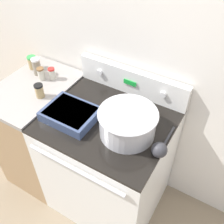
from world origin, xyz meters
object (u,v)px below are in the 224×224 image
(mixing_bowl, at_px, (128,122))
(casserole_dish, at_px, (70,113))
(spice_jar_black_cap, at_px, (39,91))
(ladle, at_px, (160,149))
(spice_jar_brown_cap, at_px, (41,74))
(spice_jar_white_cap, at_px, (37,66))
(spice_jar_red_cap, at_px, (52,74))
(spice_jar_green_cap, at_px, (32,62))

(mixing_bowl, distance_m, casserole_dish, 0.37)
(spice_jar_black_cap, bearing_deg, ladle, -2.16)
(spice_jar_brown_cap, relative_size, spice_jar_white_cap, 0.72)
(spice_jar_black_cap, bearing_deg, spice_jar_brown_cap, 128.82)
(spice_jar_black_cap, bearing_deg, casserole_dish, -9.76)
(mixing_bowl, bearing_deg, casserole_dish, -169.62)
(spice_jar_red_cap, relative_size, spice_jar_brown_cap, 0.95)
(casserole_dish, relative_size, spice_jar_red_cap, 3.61)
(casserole_dish, bearing_deg, mixing_bowl, 10.38)
(mixing_bowl, xyz_separation_m, spice_jar_green_cap, (-0.92, 0.21, -0.03))
(mixing_bowl, relative_size, ladle, 1.24)
(spice_jar_white_cap, bearing_deg, mixing_bowl, -11.70)
(spice_jar_black_cap, relative_size, spice_jar_brown_cap, 1.04)
(casserole_dish, xyz_separation_m, spice_jar_white_cap, (-0.48, 0.24, 0.04))
(spice_jar_white_cap, bearing_deg, spice_jar_green_cap, 154.00)
(mixing_bowl, distance_m, spice_jar_red_cap, 0.73)
(mixing_bowl, bearing_deg, spice_jar_white_cap, 168.30)
(spice_jar_green_cap, bearing_deg, mixing_bowl, -13.08)
(spice_jar_black_cap, bearing_deg, spice_jar_green_cap, 140.22)
(spice_jar_green_cap, bearing_deg, spice_jar_white_cap, -26.00)
(spice_jar_red_cap, bearing_deg, spice_jar_white_cap, -176.49)
(mixing_bowl, xyz_separation_m, spice_jar_white_cap, (-0.84, 0.17, -0.01))
(ladle, relative_size, spice_jar_white_cap, 2.14)
(spice_jar_black_cap, distance_m, spice_jar_white_cap, 0.27)
(spice_jar_black_cap, xyz_separation_m, spice_jar_white_cap, (-0.19, 0.19, 0.02))
(spice_jar_brown_cap, height_order, spice_jar_white_cap, spice_jar_white_cap)
(mixing_bowl, height_order, spice_jar_white_cap, mixing_bowl)
(spice_jar_red_cap, bearing_deg, casserole_dish, -35.21)
(mixing_bowl, height_order, spice_jar_green_cap, mixing_bowl)
(casserole_dish, bearing_deg, spice_jar_white_cap, 153.61)
(ladle, bearing_deg, casserole_dish, -178.32)
(spice_jar_black_cap, height_order, spice_jar_brown_cap, spice_jar_black_cap)
(spice_jar_green_cap, bearing_deg, ladle, -12.94)
(spice_jar_brown_cap, height_order, spice_jar_green_cap, spice_jar_green_cap)
(mixing_bowl, relative_size, spice_jar_black_cap, 3.52)
(spice_jar_red_cap, bearing_deg, ladle, -13.92)
(ladle, xyz_separation_m, spice_jar_white_cap, (-1.06, 0.22, 0.04))
(mixing_bowl, distance_m, ladle, 0.23)
(mixing_bowl, distance_m, spice_jar_black_cap, 0.65)
(ladle, bearing_deg, spice_jar_black_cap, 177.84)
(casserole_dish, height_order, spice_jar_green_cap, spice_jar_green_cap)
(mixing_bowl, bearing_deg, spice_jar_red_cap, 165.59)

